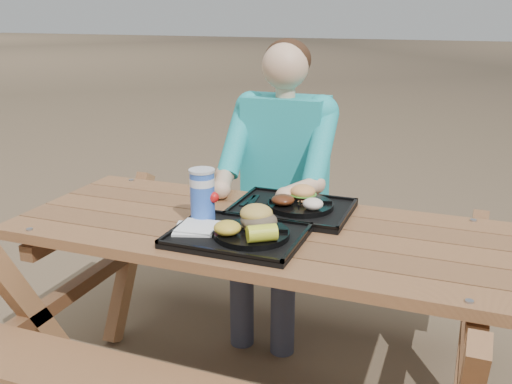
% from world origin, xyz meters
% --- Properties ---
extents(picnic_table, '(1.80, 1.49, 0.75)m').
position_xyz_m(picnic_table, '(0.00, 0.00, 0.38)').
color(picnic_table, '#999999').
rests_on(picnic_table, ground).
extents(tray_near, '(0.45, 0.35, 0.02)m').
position_xyz_m(tray_near, '(-0.01, -0.15, 0.76)').
color(tray_near, black).
rests_on(tray_near, picnic_table).
extents(tray_far, '(0.45, 0.35, 0.02)m').
position_xyz_m(tray_far, '(0.08, 0.19, 0.76)').
color(tray_far, black).
rests_on(tray_far, picnic_table).
extents(plate_near, '(0.26, 0.26, 0.02)m').
position_xyz_m(plate_near, '(0.04, -0.15, 0.78)').
color(plate_near, black).
rests_on(plate_near, tray_near).
extents(plate_far, '(0.26, 0.26, 0.02)m').
position_xyz_m(plate_far, '(0.11, 0.20, 0.78)').
color(plate_far, black).
rests_on(plate_far, tray_far).
extents(napkin_stack, '(0.17, 0.17, 0.02)m').
position_xyz_m(napkin_stack, '(-0.17, -0.17, 0.78)').
color(napkin_stack, white).
rests_on(napkin_stack, tray_near).
extents(soda_cup, '(0.09, 0.09, 0.18)m').
position_xyz_m(soda_cup, '(-0.19, -0.06, 0.86)').
color(soda_cup, blue).
rests_on(soda_cup, tray_near).
extents(condiment_bbq, '(0.05, 0.05, 0.03)m').
position_xyz_m(condiment_bbq, '(-0.02, -0.03, 0.78)').
color(condiment_bbq, black).
rests_on(condiment_bbq, tray_near).
extents(condiment_mustard, '(0.05, 0.05, 0.03)m').
position_xyz_m(condiment_mustard, '(0.04, -0.02, 0.79)').
color(condiment_mustard, yellow).
rests_on(condiment_mustard, tray_near).
extents(sandwich, '(0.12, 0.12, 0.12)m').
position_xyz_m(sandwich, '(0.05, -0.11, 0.85)').
color(sandwich, gold).
rests_on(sandwich, plate_near).
extents(mac_cheese, '(0.09, 0.09, 0.05)m').
position_xyz_m(mac_cheese, '(-0.02, -0.21, 0.81)').
color(mac_cheese, gold).
rests_on(mac_cheese, plate_near).
extents(corn_cob, '(0.13, 0.13, 0.06)m').
position_xyz_m(corn_cob, '(0.11, -0.22, 0.82)').
color(corn_cob, yellow).
rests_on(corn_cob, plate_near).
extents(cutlery_far, '(0.05, 0.14, 0.01)m').
position_xyz_m(cutlery_far, '(-0.09, 0.20, 0.77)').
color(cutlery_far, black).
rests_on(cutlery_far, tray_far).
extents(burger, '(0.10, 0.10, 0.09)m').
position_xyz_m(burger, '(0.11, 0.24, 0.84)').
color(burger, '#ED9B53').
rests_on(burger, plate_far).
extents(baked_beans, '(0.09, 0.09, 0.04)m').
position_xyz_m(baked_beans, '(0.06, 0.15, 0.81)').
color(baked_beans, '#502310').
rests_on(baked_beans, plate_far).
extents(potato_salad, '(0.08, 0.08, 0.04)m').
position_xyz_m(potato_salad, '(0.18, 0.14, 0.81)').
color(potato_salad, white).
rests_on(potato_salad, plate_far).
extents(diner, '(0.48, 0.84, 1.28)m').
position_xyz_m(diner, '(-0.10, 0.65, 0.64)').
color(diner, '#1CA0C8').
rests_on(diner, ground).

